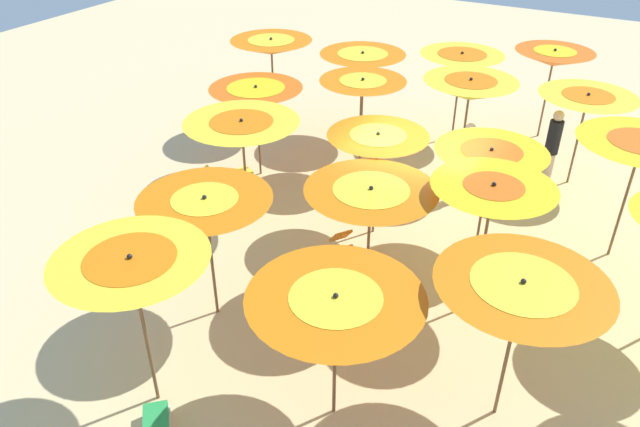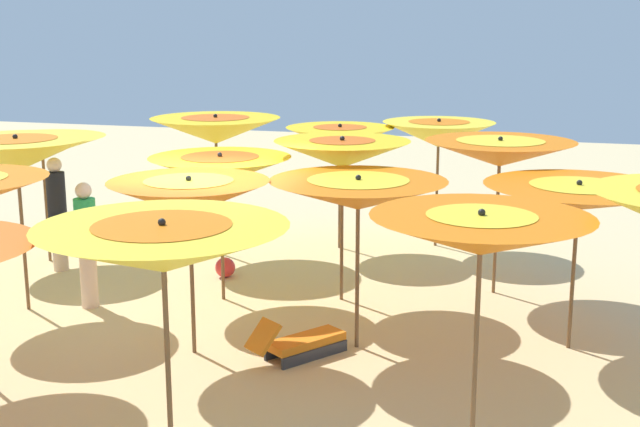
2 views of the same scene
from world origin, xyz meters
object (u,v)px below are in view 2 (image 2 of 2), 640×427
Objects in this scene: beach_umbrella_14 at (500,153)px; beach_umbrella_16 at (42,146)px; beach_umbrella_17 at (216,130)px; beach_umbrella_7 at (189,197)px; beach_umbrella_8 at (358,194)px; beach_umbrella_19 at (439,134)px; beach_umbrella_11 at (16,154)px; beach_ball at (225,267)px; lounger_2 at (300,342)px; beach_umbrella_3 at (481,235)px; beach_umbrella_12 at (220,169)px; beachgoer_0 at (87,242)px; beach_umbrella_18 at (340,138)px; beach_umbrella_2 at (163,248)px; beach_umbrella_13 at (342,154)px; beachgoer_1 at (57,211)px; beach_umbrella_9 at (578,197)px.

beach_umbrella_16 is at bearing -87.68° from beach_umbrella_14.
beach_umbrella_7 is at bearing 18.78° from beach_umbrella_17.
beach_umbrella_8 is 0.94× the size of beach_umbrella_19.
beach_umbrella_11 is 7.77× the size of beach_ball.
beach_umbrella_16 is at bearing 97.01° from lounger_2.
beach_umbrella_3 reaches higher than beach_umbrella_7.
beach_umbrella_12 is 1.21× the size of beachgoer_0.
beach_umbrella_18 is at bearing 116.45° from beach_umbrella_17.
beach_umbrella_17 reaches higher than beach_umbrella_2.
beach_umbrella_8 is (-2.01, -1.64, -0.10)m from beach_umbrella_3.
beach_umbrella_2 is 5.04m from beach_umbrella_11.
beach_umbrella_13 is at bearing -67.68° from beachgoer_0.
lounger_2 is at bearing 170.93° from beach_umbrella_2.
beachgoer_0 is (1.94, 1.93, -1.02)m from beach_umbrella_16.
beachgoer_0 is at bearing -63.66° from beach_umbrella_12.
beach_umbrella_19 is (-2.81, 6.18, 0.08)m from beach_umbrella_16.
beach_umbrella_2 is at bearing 17.20° from beach_ball.
beach_ball is at bearing -162.80° from beach_umbrella_2.
beach_umbrella_19 is (-5.92, 2.11, 0.09)m from beach_umbrella_7.
beach_umbrella_12 is 0.92× the size of beach_umbrella_14.
beach_umbrella_11 reaches higher than beach_ball.
beach_umbrella_11 reaches higher than beach_umbrella_2.
beachgoer_1 is at bearing -139.10° from beach_umbrella_2.
beach_umbrella_13 is 1.91× the size of lounger_2.
beach_umbrella_16 reaches higher than beach_umbrella_12.
beach_umbrella_19 is (-8.38, 1.23, 0.01)m from beach_umbrella_2.
beach_umbrella_14 is (-0.94, 2.12, -0.04)m from beach_umbrella_13.
beach_umbrella_11 is at bearing -22.71° from beach_umbrella_17.
beachgoer_1 is at bearing -126.77° from beach_umbrella_7.
lounger_2 is 0.68× the size of beachgoer_1.
beach_umbrella_7 is 1.23× the size of beachgoer_0.
beach_umbrella_7 is 1.02× the size of beach_umbrella_12.
beach_umbrella_14 is 4.91m from beach_umbrella_17.
beach_umbrella_11 is 5.60m from beach_umbrella_18.
beach_umbrella_16 is at bearing -106.85° from beach_umbrella_12.
beach_umbrella_16 is (-4.40, -7.59, -0.08)m from beach_umbrella_3.
beach_umbrella_3 is at bearing 69.92° from beach_umbrella_7.
beach_umbrella_12 is 6.78× the size of beach_ball.
lounger_2 is (2.27, 0.07, -1.96)m from beach_umbrella_13.
beach_umbrella_3 is 7.16× the size of beach_ball.
beach_umbrella_7 reaches higher than beach_umbrella_9.
beach_umbrella_17 is at bearing -137.05° from beach_umbrella_8.
beachgoer_0 is (4.75, -4.25, -1.09)m from beach_umbrella_19.
beach_umbrella_17 reaches higher than lounger_2.
beach_umbrella_17 reaches higher than beach_umbrella_14.
beach_umbrella_14 is 1.87× the size of lounger_2.
beach_umbrella_8 is 5.20m from beach_umbrella_19.
beach_umbrella_16 reaches higher than lounger_2.
beach_umbrella_18 is (-2.81, -0.76, -0.16)m from beach_umbrella_13.
beach_umbrella_8 is 1.21× the size of beachgoer_0.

